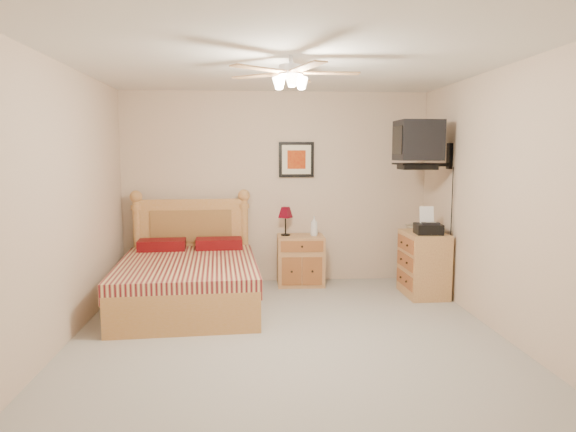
{
  "coord_description": "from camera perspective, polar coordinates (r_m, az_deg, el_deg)",
  "views": [
    {
      "loc": [
        -0.35,
        -4.51,
        1.7
      ],
      "look_at": [
        0.06,
        0.9,
        1.04
      ],
      "focal_mm": 32.0,
      "sensor_mm": 36.0,
      "label": 1
    }
  ],
  "objects": [
    {
      "name": "floor",
      "position": [
        4.83,
        0.09,
        -13.66
      ],
      "size": [
        4.5,
        4.5,
        0.0
      ],
      "primitive_type": "plane",
      "color": "gray",
      "rests_on": "ground"
    },
    {
      "name": "ceiling",
      "position": [
        4.59,
        0.1,
        16.99
      ],
      "size": [
        4.0,
        4.5,
        0.04
      ],
      "primitive_type": "cube",
      "color": "white",
      "rests_on": "ground"
    },
    {
      "name": "wall_back",
      "position": [
        6.78,
        -1.36,
        3.16
      ],
      "size": [
        4.0,
        0.04,
        2.5
      ],
      "primitive_type": "cube",
      "color": "beige",
      "rests_on": "ground"
    },
    {
      "name": "wall_front",
      "position": [
        2.33,
        4.35,
        -4.24
      ],
      "size": [
        4.0,
        0.04,
        2.5
      ],
      "primitive_type": "cube",
      "color": "beige",
      "rests_on": "ground"
    },
    {
      "name": "wall_left",
      "position": [
        4.82,
        -24.34,
        0.98
      ],
      "size": [
        0.04,
        4.5,
        2.5
      ],
      "primitive_type": "cube",
      "color": "beige",
      "rests_on": "ground"
    },
    {
      "name": "wall_right",
      "position": [
        5.1,
        23.12,
        1.33
      ],
      "size": [
        0.04,
        4.5,
        2.5
      ],
      "primitive_type": "cube",
      "color": "beige",
      "rests_on": "ground"
    },
    {
      "name": "bed",
      "position": [
        5.77,
        -11.11,
        -3.94
      ],
      "size": [
        1.58,
        2.01,
        1.24
      ],
      "primitive_type": null,
      "rotation": [
        0.0,
        0.0,
        0.06
      ],
      "color": "#BE8139",
      "rests_on": "ground"
    },
    {
      "name": "nightstand",
      "position": [
        6.69,
        1.41,
        -4.93
      ],
      "size": [
        0.6,
        0.46,
        0.64
      ],
      "primitive_type": "cube",
      "rotation": [
        0.0,
        0.0,
        -0.02
      ],
      "color": "#AA7B48",
      "rests_on": "ground"
    },
    {
      "name": "table_lamp",
      "position": [
        6.63,
        -0.28,
        -0.58
      ],
      "size": [
        0.24,
        0.24,
        0.37
      ],
      "primitive_type": null,
      "rotation": [
        0.0,
        0.0,
        0.21
      ],
      "color": "#5B0312",
      "rests_on": "nightstand"
    },
    {
      "name": "lotion_bottle",
      "position": [
        6.6,
        2.92,
        -1.12
      ],
      "size": [
        0.11,
        0.11,
        0.26
      ],
      "primitive_type": "imported",
      "rotation": [
        0.0,
        0.0,
        0.08
      ],
      "color": "silver",
      "rests_on": "nightstand"
    },
    {
      "name": "framed_picture",
      "position": [
        6.76,
        0.94,
        6.28
      ],
      "size": [
        0.46,
        0.04,
        0.46
      ],
      "primitive_type": "cube",
      "color": "black",
      "rests_on": "wall_back"
    },
    {
      "name": "dresser",
      "position": [
        6.39,
        14.83,
        -5.17
      ],
      "size": [
        0.46,
        0.66,
        0.77
      ],
      "primitive_type": "cube",
      "rotation": [
        0.0,
        0.0,
        0.02
      ],
      "color": "#9D6738",
      "rests_on": "ground"
    },
    {
      "name": "fax_machine",
      "position": [
        6.18,
        15.35,
        -0.5
      ],
      "size": [
        0.32,
        0.34,
        0.31
      ],
      "primitive_type": null,
      "rotation": [
        0.0,
        0.0,
        -0.09
      ],
      "color": "black",
      "rests_on": "dresser"
    },
    {
      "name": "magazine_lower",
      "position": [
        6.54,
        13.67,
        -1.31
      ],
      "size": [
        0.28,
        0.34,
        0.03
      ],
      "primitive_type": "imported",
      "rotation": [
        0.0,
        0.0,
        0.23
      ],
      "color": "beige",
      "rests_on": "dresser"
    },
    {
      "name": "magazine_upper",
      "position": [
        6.54,
        13.78,
        -1.11
      ],
      "size": [
        0.31,
        0.33,
        0.02
      ],
      "primitive_type": "imported",
      "rotation": [
        0.0,
        0.0,
        0.56
      ],
      "color": "gray",
      "rests_on": "magazine_lower"
    },
    {
      "name": "wall_tv",
      "position": [
        6.21,
        15.57,
        7.72
      ],
      "size": [
        0.56,
        0.46,
        0.58
      ],
      "primitive_type": null,
      "color": "black",
      "rests_on": "wall_right"
    },
    {
      "name": "ceiling_fan",
      "position": [
        4.37,
        0.31,
        15.64
      ],
      "size": [
        1.14,
        1.14,
        0.28
      ],
      "primitive_type": null,
      "color": "white",
      "rests_on": "ceiling"
    }
  ]
}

